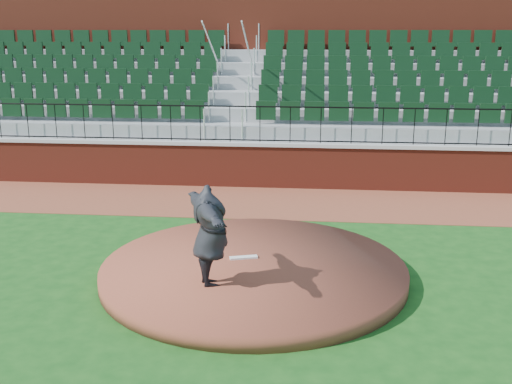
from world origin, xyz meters
TOP-DOWN VIEW (x-y plane):
  - ground at (0.00, 0.00)m, footprint 90.00×90.00m
  - warning_track at (0.00, 5.40)m, footprint 34.00×3.20m
  - field_wall at (0.00, 7.00)m, footprint 34.00×0.35m
  - wall_cap at (0.00, 7.00)m, footprint 34.00×0.45m
  - wall_railing at (0.00, 7.00)m, footprint 34.00×0.05m
  - seating_stands at (0.00, 9.72)m, footprint 34.00×5.10m
  - concourse_wall at (0.00, 12.52)m, footprint 34.00×0.50m
  - pitchers_mound at (0.07, 0.36)m, footprint 5.52×5.52m
  - pitching_rubber at (-0.15, 0.62)m, footprint 0.53×0.27m
  - pitcher at (-0.55, -0.61)m, footprint 1.35×2.17m

SIDE VIEW (x-z plane):
  - ground at x=0.00m, z-range 0.00..0.00m
  - warning_track at x=0.00m, z-range 0.00..0.01m
  - pitchers_mound at x=0.07m, z-range 0.00..0.25m
  - pitching_rubber at x=-0.15m, z-range 0.25..0.28m
  - field_wall at x=0.00m, z-range 0.00..1.20m
  - pitcher at x=-0.55m, z-range 0.25..1.97m
  - wall_cap at x=0.00m, z-range 1.20..1.30m
  - wall_railing at x=0.00m, z-range 1.30..2.30m
  - seating_stands at x=0.00m, z-range 0.00..4.60m
  - concourse_wall at x=0.00m, z-range 0.00..5.50m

